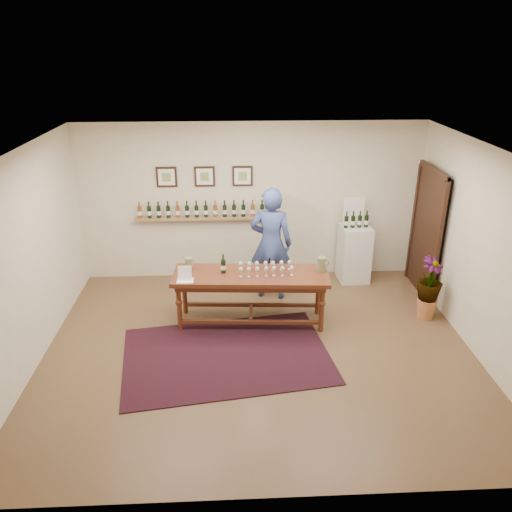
{
  "coord_description": "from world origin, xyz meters",
  "views": [
    {
      "loc": [
        -0.33,
        -5.95,
        4.04
      ],
      "look_at": [
        0.0,
        0.8,
        1.1
      ],
      "focal_mm": 35.0,
      "sensor_mm": 36.0,
      "label": 1
    }
  ],
  "objects_px": {
    "tasting_table": "(251,281)",
    "display_pedestal": "(354,253)",
    "potted_plant": "(429,288)",
    "person": "(271,244)"
  },
  "relations": [
    {
      "from": "display_pedestal",
      "to": "potted_plant",
      "type": "height_order",
      "value": "display_pedestal"
    },
    {
      "from": "potted_plant",
      "to": "person",
      "type": "distance_m",
      "value": 2.57
    },
    {
      "from": "tasting_table",
      "to": "person",
      "type": "relative_size",
      "value": 1.24
    },
    {
      "from": "tasting_table",
      "to": "person",
      "type": "xyz_separation_m",
      "value": [
        0.37,
        0.85,
        0.26
      ]
    },
    {
      "from": "display_pedestal",
      "to": "person",
      "type": "height_order",
      "value": "person"
    },
    {
      "from": "tasting_table",
      "to": "display_pedestal",
      "type": "xyz_separation_m",
      "value": [
        1.91,
        1.41,
        -0.19
      ]
    },
    {
      "from": "tasting_table",
      "to": "display_pedestal",
      "type": "height_order",
      "value": "display_pedestal"
    },
    {
      "from": "tasting_table",
      "to": "person",
      "type": "bearing_deg",
      "value": 70.16
    },
    {
      "from": "tasting_table",
      "to": "potted_plant",
      "type": "distance_m",
      "value": 2.76
    },
    {
      "from": "tasting_table",
      "to": "display_pedestal",
      "type": "distance_m",
      "value": 2.38
    }
  ]
}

